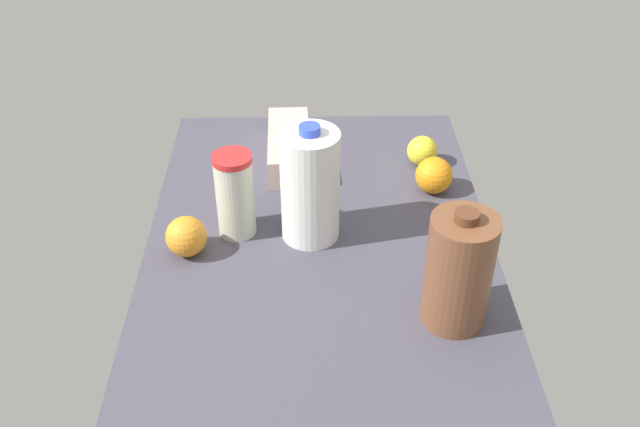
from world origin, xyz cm
name	(u,v)px	position (x,y,z in cm)	size (l,w,h in cm)	color
countertop	(320,256)	(0.00, 0.00, 1.50)	(120.00, 76.00, 3.00)	#454351
tumbler_cup	(235,195)	(-7.35, -18.24, 12.94)	(8.59, 8.59, 19.80)	beige
milk_jug	(310,186)	(-6.06, -1.98, 15.91)	(12.72, 12.72, 27.38)	white
egg_carton	(289,146)	(-37.64, -7.17, 6.69)	(28.42, 10.36, 7.39)	beige
chocolate_milk_jug	(459,271)	(20.68, 25.06, 14.75)	(12.56, 12.56, 25.06)	brown
lemon_far_back	(422,151)	(-34.44, 26.61, 6.86)	(7.71, 7.71, 7.71)	yellow
orange_loose	(186,237)	(0.35, -28.39, 7.40)	(8.80, 8.80, 8.80)	orange
orange_beside_bowl	(434,175)	(-22.33, 27.69, 7.45)	(8.89, 8.89, 8.89)	orange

